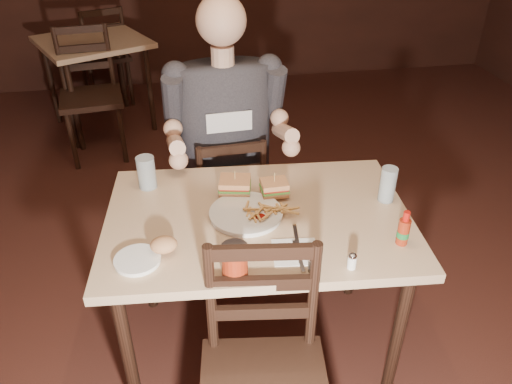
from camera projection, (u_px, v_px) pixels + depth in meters
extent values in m
plane|color=black|center=(305.00, 312.00, 2.58)|extent=(7.00, 7.00, 0.00)
cube|color=tan|center=(258.00, 220.00, 2.00)|extent=(1.27, 0.90, 0.04)
cylinder|color=black|center=(129.00, 359.00, 1.89)|extent=(0.05, 0.05, 0.73)
cylinder|color=black|center=(145.00, 251.00, 2.43)|extent=(0.05, 0.05, 0.73)
cylinder|color=black|center=(397.00, 339.00, 1.98)|extent=(0.05, 0.05, 0.73)
cylinder|color=black|center=(355.00, 238.00, 2.51)|extent=(0.05, 0.05, 0.73)
cube|color=tan|center=(92.00, 42.00, 4.08)|extent=(1.06, 1.06, 0.04)
cylinder|color=black|center=(75.00, 107.00, 3.91)|extent=(0.04, 0.04, 0.73)
cylinder|color=black|center=(51.00, 83.00, 4.35)|extent=(0.04, 0.04, 0.73)
cylinder|color=black|center=(150.00, 90.00, 4.22)|extent=(0.04, 0.04, 0.73)
cylinder|color=black|center=(121.00, 69.00, 4.66)|extent=(0.04, 0.04, 0.73)
cylinder|color=white|center=(246.00, 214.00, 1.98)|extent=(0.31, 0.31, 0.02)
ellipsoid|color=maroon|center=(260.00, 217.00, 1.94)|extent=(0.05, 0.05, 0.01)
cylinder|color=silver|center=(146.00, 172.00, 2.13)|extent=(0.08, 0.08, 0.14)
cylinder|color=silver|center=(388.00, 184.00, 2.04)|extent=(0.07, 0.07, 0.15)
cube|color=white|center=(295.00, 252.00, 1.79)|extent=(0.18, 0.17, 0.00)
cube|color=silver|center=(297.00, 243.00, 1.83)|extent=(0.05, 0.23, 0.01)
cube|color=silver|center=(298.00, 256.00, 1.77)|extent=(0.02, 0.17, 0.01)
cylinder|color=white|center=(138.00, 261.00, 1.75)|extent=(0.17, 0.17, 0.01)
ellipsoid|color=tan|center=(164.00, 245.00, 1.77)|extent=(0.10, 0.09, 0.06)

